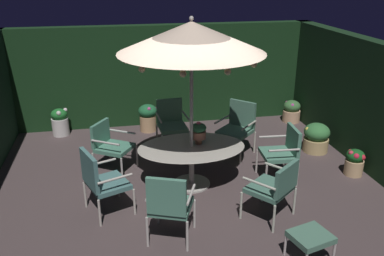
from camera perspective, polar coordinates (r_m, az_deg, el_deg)
name	(u,v)px	position (r m, az deg, el deg)	size (l,w,h in m)	color
ground_plane	(188,189)	(7.01, -0.62, -8.45)	(7.15, 6.88, 0.02)	#473A3A
hedge_backdrop_rear	(162,75)	(9.61, -4.26, 7.36)	(7.15, 0.30, 2.30)	black
hedge_backdrop_right	(381,111)	(7.85, 24.78, 2.11)	(0.30, 6.88, 2.30)	black
patio_dining_table	(192,154)	(6.86, -0.07, -3.59)	(1.80, 1.25, 0.72)	#B5B2A8
patio_umbrella	(191,37)	(6.29, -0.08, 12.48)	(2.28, 2.28, 2.82)	#B6B0A7
centerpiece_planter	(199,131)	(6.82, 0.92, -0.42)	(0.26, 0.26, 0.39)	#A36B45
patio_chair_north	(169,203)	(5.48, -3.16, -10.39)	(0.73, 0.73, 1.04)	#BBB4AC
patio_chair_northeast	(275,186)	(6.08, 11.51, -7.85)	(0.86, 0.85, 0.93)	#B4B7A5
patio_chair_east	(283,149)	(7.21, 12.59, -2.93)	(0.62, 0.66, 0.96)	#B8AEA6
patio_chair_southeast	(238,125)	(8.12, 6.41, 0.45)	(0.87, 0.87, 1.04)	#B8B3A3
patio_chair_south	(171,121)	(8.29, -2.89, 0.98)	(0.62, 0.65, 1.00)	#B9B2A4
patio_chair_southwest	(110,143)	(7.56, -11.37, -2.06)	(0.83, 0.82, 0.90)	#B3B0A9
patio_chair_west	(101,179)	(6.22, -12.59, -6.90)	(0.77, 0.80, 1.03)	#B9B1A5
ottoman_footrest	(311,238)	(5.53, 16.18, -14.43)	(0.58, 0.54, 0.38)	#BCAFAB
potted_plant_back_left	(60,122)	(9.49, -17.89, 0.86)	(0.36, 0.37, 0.61)	beige
potted_plant_back_center	(355,162)	(7.88, 21.67, -4.36)	(0.33, 0.33, 0.48)	tan
potted_plant_right_far	(292,111)	(10.13, 13.68, 2.30)	(0.41, 0.41, 0.53)	tan
potted_plant_right_near	(316,137)	(8.60, 16.90, -1.23)	(0.51, 0.51, 0.59)	tan
potted_plant_left_near	(148,117)	(9.31, -6.15, 1.57)	(0.42, 0.42, 0.62)	tan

